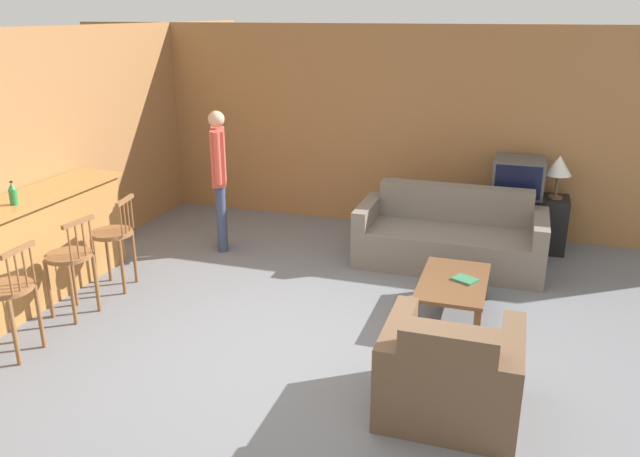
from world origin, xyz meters
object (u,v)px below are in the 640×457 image
coffee_table (453,285)px  table_lamp (559,167)px  couch_far (450,238)px  tv_unit (514,221)px  bottle (13,194)px  bar_chair_far (114,239)px  bar_chair_near (9,295)px  tv (518,177)px  bar_chair_mid (71,262)px  armchair_near (450,376)px  book_on_table (465,279)px  person_by_window (219,172)px

coffee_table → table_lamp: 2.43m
couch_far → coffee_table: 1.34m
tv_unit → bottle: 5.52m
bar_chair_far → table_lamp: (4.32, 2.55, 0.49)m
coffee_table → bottle: bearing=-164.2°
bar_chair_far → table_lamp: size_ratio=1.91×
bar_chair_near → couch_far: bearing=44.5°
bottle → bar_chair_far: bearing=53.5°
tv → table_lamp: size_ratio=1.15×
bar_chair_mid → couch_far: bearing=36.8°
armchair_near → book_on_table: (-0.05, 1.57, 0.08)m
coffee_table → book_on_table: bearing=15.7°
armchair_near → coffee_table: size_ratio=0.91×
tv → bar_chair_far: bearing=-146.8°
coffee_table → bottle: size_ratio=4.67×
coffee_table → tv_unit: (0.48, 2.13, 0.01)m
bar_chair_near → tv: size_ratio=1.66×
book_on_table → table_lamp: (0.82, 2.10, 0.66)m
book_on_table → person_by_window: person_by_window is taller
coffee_table → table_lamp: table_lamp is taller
armchair_near → tv_unit: size_ratio=0.79×
bar_chair_mid → tv_unit: size_ratio=0.81×
coffee_table → book_on_table: size_ratio=4.02×
bar_chair_far → armchair_near: (3.55, -1.12, -0.24)m
bottle → bar_chair_near: bearing=-54.8°
bar_chair_far → armchair_near: bearing=-17.6°
tv_unit → bar_chair_mid: bearing=-140.4°
bar_chair_mid → book_on_table: 3.67m
bar_chair_near → coffee_table: (3.40, 1.83, -0.22)m
armchair_near → tv_unit: 3.69m
table_lamp → bar_chair_near: bearing=-137.5°
tv_unit → book_on_table: bearing=-100.3°
bar_chair_mid → table_lamp: table_lamp is taller
bar_chair_far → armchair_near: size_ratio=1.02×
armchair_near → bottle: (-4.07, 0.43, 0.86)m
bottle → armchair_near: bearing=-6.1°
tv_unit → couch_far: bearing=-129.8°
couch_far → coffee_table: couch_far is taller
tv_unit → table_lamp: 0.83m
bar_chair_far → couch_far: bar_chair_far is taller
bar_chair_near → table_lamp: table_lamp is taller
coffee_table → bottle: (-3.91, -1.11, 0.84)m
table_lamp → coffee_table: bearing=-113.4°
coffee_table → book_on_table: (0.10, 0.03, 0.06)m
bar_chair_far → couch_far: 3.66m
book_on_table → tv: bearing=79.7°
bar_chair_mid → person_by_window: size_ratio=0.58×
tv → book_on_table: 2.19m
bar_chair_far → coffee_table: bearing=7.0°
bar_chair_mid → bar_chair_far: size_ratio=1.00×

